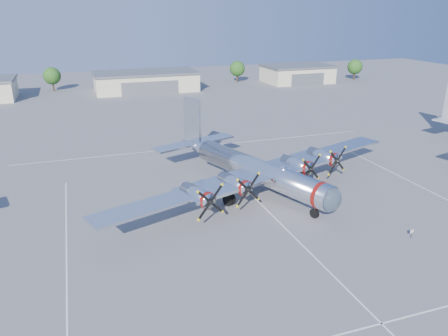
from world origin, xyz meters
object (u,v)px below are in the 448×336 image
object	(u,v)px
hangar_center	(146,81)
hangar_east	(297,73)
tree_west	(52,76)
info_placard	(412,232)
tree_east	(237,69)
tree_far_east	(355,67)
main_bomber_b29	(251,189)

from	to	relation	value
hangar_center	hangar_east	distance (m)	48.00
tree_west	info_placard	xyz separation A→B (m)	(36.15, -102.24, -3.57)
hangar_center	hangar_east	bearing A→B (deg)	0.00
hangar_center	tree_east	xyz separation A→B (m)	(30.00, 6.04, 1.51)
hangar_center	tree_east	distance (m)	30.64
hangar_center	tree_west	xyz separation A→B (m)	(-25.00, 8.04, 1.51)
hangar_center	tree_far_east	size ratio (longest dim) A/B	4.31
hangar_east	main_bomber_b29	size ratio (longest dim) A/B	0.46
tree_west	tree_east	bearing A→B (deg)	-2.08
tree_east	info_placard	bearing A→B (deg)	-100.65
tree_west	main_bomber_b29	bearing A→B (deg)	-73.25
hangar_center	tree_east	size ratio (longest dim) A/B	4.31
main_bomber_b29	info_placard	xyz separation A→B (m)	(10.53, -17.10, 0.65)
tree_east	tree_far_east	bearing A→B (deg)	-11.89
hangar_east	tree_far_east	size ratio (longest dim) A/B	3.10
tree_east	info_placard	distance (m)	102.06
hangar_center	hangar_east	size ratio (longest dim) A/B	1.39
info_placard	tree_east	bearing A→B (deg)	63.02
hangar_east	tree_west	world-z (taller)	tree_west
hangar_east	main_bomber_b29	xyz separation A→B (m)	(-47.38, -77.11, -2.71)
tree_far_east	main_bomber_b29	distance (m)	101.02
hangar_center	tree_west	bearing A→B (deg)	162.18
hangar_center	info_placard	world-z (taller)	hangar_center
tree_west	tree_far_east	size ratio (longest dim) A/B	1.00
hangar_east	info_placard	world-z (taller)	hangar_east
tree_far_east	info_placard	xyz separation A→B (m)	(-56.85, -92.24, -3.57)
info_placard	tree_far_east	bearing A→B (deg)	42.02
tree_far_east	main_bomber_b29	bearing A→B (deg)	-131.88
hangar_east	main_bomber_b29	distance (m)	90.54
info_placard	hangar_east	bearing A→B (deg)	52.31
hangar_east	tree_east	xyz separation A→B (m)	(-18.00, 6.04, 1.51)
tree_west	main_bomber_b29	size ratio (longest dim) A/B	0.15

